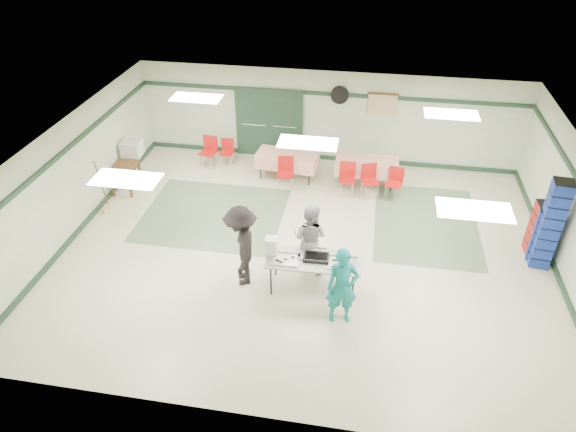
% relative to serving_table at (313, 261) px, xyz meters
% --- Properties ---
extents(floor, '(11.00, 11.00, 0.00)m').
position_rel_serving_table_xyz_m(floor, '(-0.34, 1.33, -0.72)').
color(floor, beige).
rests_on(floor, ground).
extents(ceiling, '(11.00, 11.00, 0.00)m').
position_rel_serving_table_xyz_m(ceiling, '(-0.34, 1.33, 1.98)').
color(ceiling, silver).
rests_on(ceiling, wall_back).
extents(wall_back, '(11.00, 0.00, 11.00)m').
position_rel_serving_table_xyz_m(wall_back, '(-0.34, 5.83, 0.63)').
color(wall_back, beige).
rests_on(wall_back, floor).
extents(wall_front, '(11.00, 0.00, 11.00)m').
position_rel_serving_table_xyz_m(wall_front, '(-0.34, -3.17, 0.63)').
color(wall_front, beige).
rests_on(wall_front, floor).
extents(wall_left, '(0.00, 9.00, 9.00)m').
position_rel_serving_table_xyz_m(wall_left, '(-5.84, 1.33, 0.63)').
color(wall_left, beige).
rests_on(wall_left, floor).
extents(wall_right, '(0.00, 9.00, 9.00)m').
position_rel_serving_table_xyz_m(wall_right, '(5.16, 1.33, 0.63)').
color(wall_right, beige).
rests_on(wall_right, floor).
extents(trim_back, '(11.00, 0.06, 0.10)m').
position_rel_serving_table_xyz_m(trim_back, '(-0.34, 5.80, 1.33)').
color(trim_back, '#1E3827').
rests_on(trim_back, wall_back).
extents(baseboard_back, '(11.00, 0.06, 0.12)m').
position_rel_serving_table_xyz_m(baseboard_back, '(-0.34, 5.80, -0.66)').
color(baseboard_back, '#1E3827').
rests_on(baseboard_back, floor).
extents(trim_left, '(0.06, 9.00, 0.10)m').
position_rel_serving_table_xyz_m(trim_left, '(-5.81, 1.33, 1.33)').
color(trim_left, '#1E3827').
rests_on(trim_left, wall_back).
extents(baseboard_left, '(0.06, 9.00, 0.12)m').
position_rel_serving_table_xyz_m(baseboard_left, '(-5.81, 1.33, -0.66)').
color(baseboard_left, '#1E3827').
rests_on(baseboard_left, floor).
extents(baseboard_right, '(0.06, 9.00, 0.12)m').
position_rel_serving_table_xyz_m(baseboard_right, '(5.13, 1.33, -0.66)').
color(baseboard_right, '#1E3827').
rests_on(baseboard_right, floor).
extents(green_patch_a, '(3.50, 3.00, 0.01)m').
position_rel_serving_table_xyz_m(green_patch_a, '(-2.84, 2.33, -0.71)').
color(green_patch_a, gray).
rests_on(green_patch_a, floor).
extents(green_patch_b, '(2.50, 3.50, 0.01)m').
position_rel_serving_table_xyz_m(green_patch_b, '(2.46, 2.83, -0.71)').
color(green_patch_b, gray).
rests_on(green_patch_b, floor).
extents(double_door_left, '(0.90, 0.06, 2.10)m').
position_rel_serving_table_xyz_m(double_door_left, '(-2.54, 5.77, 0.33)').
color(double_door_left, gray).
rests_on(double_door_left, floor).
extents(double_door_right, '(0.90, 0.06, 2.10)m').
position_rel_serving_table_xyz_m(double_door_right, '(-1.59, 5.77, 0.33)').
color(double_door_right, gray).
rests_on(double_door_right, floor).
extents(door_frame, '(2.00, 0.03, 2.15)m').
position_rel_serving_table_xyz_m(door_frame, '(-2.07, 5.75, 0.33)').
color(door_frame, '#1E3827').
rests_on(door_frame, floor).
extents(wall_fan, '(0.50, 0.10, 0.50)m').
position_rel_serving_table_xyz_m(wall_fan, '(-0.04, 5.77, 1.33)').
color(wall_fan, black).
rests_on(wall_fan, wall_back).
extents(scroll_banner, '(0.80, 0.02, 0.60)m').
position_rel_serving_table_xyz_m(scroll_banner, '(1.16, 5.77, 1.13)').
color(scroll_banner, tan).
rests_on(scroll_banner, wall_back).
extents(serving_table, '(1.93, 0.83, 0.76)m').
position_rel_serving_table_xyz_m(serving_table, '(0.00, 0.00, 0.00)').
color(serving_table, '#ABAAA6').
rests_on(serving_table, floor).
extents(sheet_tray_right, '(0.61, 0.47, 0.02)m').
position_rel_serving_table_xyz_m(sheet_tray_right, '(0.58, -0.05, 0.05)').
color(sheet_tray_right, silver).
rests_on(sheet_tray_right, serving_table).
extents(sheet_tray_mid, '(0.58, 0.44, 0.02)m').
position_rel_serving_table_xyz_m(sheet_tray_mid, '(-0.04, 0.16, 0.05)').
color(sheet_tray_mid, silver).
rests_on(sheet_tray_mid, serving_table).
extents(sheet_tray_left, '(0.59, 0.46, 0.02)m').
position_rel_serving_table_xyz_m(sheet_tray_left, '(-0.56, -0.12, 0.05)').
color(sheet_tray_left, silver).
rests_on(sheet_tray_left, serving_table).
extents(baking_pan, '(0.52, 0.34, 0.08)m').
position_rel_serving_table_xyz_m(baking_pan, '(0.05, 0.02, 0.08)').
color(baking_pan, black).
rests_on(baking_pan, serving_table).
extents(foam_box_stack, '(0.25, 0.23, 0.38)m').
position_rel_serving_table_xyz_m(foam_box_stack, '(-0.87, 0.05, 0.23)').
color(foam_box_stack, white).
rests_on(foam_box_stack, serving_table).
extents(volunteer_teal, '(0.66, 0.50, 1.64)m').
position_rel_serving_table_xyz_m(volunteer_teal, '(0.64, -0.78, 0.10)').
color(volunteer_teal, '#12797F').
rests_on(volunteer_teal, floor).
extents(volunteer_grey, '(0.92, 0.80, 1.61)m').
position_rel_serving_table_xyz_m(volunteer_grey, '(-0.17, 0.66, 0.09)').
color(volunteer_grey, '#949499').
rests_on(volunteer_grey, floor).
extents(volunteer_dark, '(0.95, 1.31, 1.82)m').
position_rel_serving_table_xyz_m(volunteer_dark, '(-1.48, -0.00, 0.19)').
color(volunteer_dark, black).
rests_on(volunteer_dark, floor).
extents(dining_table_a, '(1.68, 0.75, 0.77)m').
position_rel_serving_table_xyz_m(dining_table_a, '(0.89, 4.51, -0.15)').
color(dining_table_a, red).
rests_on(dining_table_a, floor).
extents(dining_table_b, '(1.75, 0.91, 0.77)m').
position_rel_serving_table_xyz_m(dining_table_b, '(-1.31, 4.51, -0.15)').
color(dining_table_b, red).
rests_on(dining_table_b, floor).
extents(chair_a, '(0.53, 0.53, 0.90)m').
position_rel_serving_table_xyz_m(chair_a, '(0.99, 3.94, -0.17)').
color(chair_a, red).
rests_on(chair_a, floor).
extents(chair_b, '(0.43, 0.43, 0.90)m').
position_rel_serving_table_xyz_m(chair_b, '(0.40, 3.95, -0.17)').
color(chair_b, red).
rests_on(chair_b, floor).
extents(chair_c, '(0.48, 0.48, 0.86)m').
position_rel_serving_table_xyz_m(chair_c, '(1.65, 3.94, -0.19)').
color(chair_c, red).
rests_on(chair_c, floor).
extents(chair_d, '(0.45, 0.45, 0.91)m').
position_rel_serving_table_xyz_m(chair_d, '(-1.26, 3.95, -0.16)').
color(chair_d, red).
rests_on(chair_d, floor).
extents(chair_loose_a, '(0.38, 0.38, 0.81)m').
position_rel_serving_table_xyz_m(chair_loose_a, '(-3.18, 4.99, -0.23)').
color(chair_loose_a, red).
rests_on(chair_loose_a, floor).
extents(chair_loose_b, '(0.50, 0.50, 0.94)m').
position_rel_serving_table_xyz_m(chair_loose_b, '(-3.66, 4.80, -0.14)').
color(chair_loose_b, red).
rests_on(chair_loose_b, floor).
extents(crate_stack_blue_a, '(0.45, 0.45, 2.11)m').
position_rel_serving_table_xyz_m(crate_stack_blue_a, '(4.81, 1.63, 0.34)').
color(crate_stack_blue_a, navy).
rests_on(crate_stack_blue_a, floor).
extents(crate_stack_red, '(0.41, 0.41, 1.29)m').
position_rel_serving_table_xyz_m(crate_stack_red, '(4.81, 2.08, -0.07)').
color(crate_stack_red, '#A61011').
rests_on(crate_stack_red, floor).
extents(crate_stack_blue_b, '(0.49, 0.49, 1.31)m').
position_rel_serving_table_xyz_m(crate_stack_blue_b, '(4.81, 1.85, -0.06)').
color(crate_stack_blue_b, navy).
rests_on(crate_stack_blue_b, floor).
extents(printer_table, '(0.66, 0.97, 0.74)m').
position_rel_serving_table_xyz_m(printer_table, '(-5.49, 3.12, -0.07)').
color(printer_table, brown).
rests_on(printer_table, floor).
extents(office_printer, '(0.54, 0.48, 0.41)m').
position_rel_serving_table_xyz_m(office_printer, '(-5.49, 3.73, 0.23)').
color(office_printer, silver).
rests_on(office_printer, printer_table).
extents(broom, '(0.05, 0.24, 1.45)m').
position_rel_serving_table_xyz_m(broom, '(-5.57, 2.03, 0.04)').
color(broom, brown).
rests_on(broom, floor).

